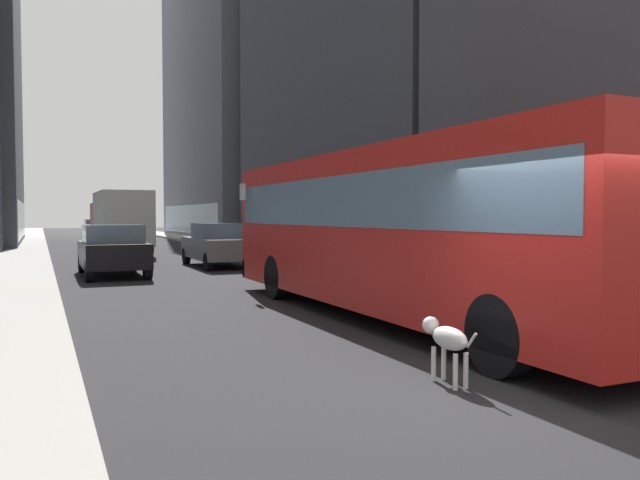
# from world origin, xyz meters

# --- Properties ---
(ground_plane) EXTENTS (120.00, 120.00, 0.00)m
(ground_plane) POSITION_xyz_m (0.00, 35.00, 0.00)
(ground_plane) COLOR #232326
(sidewalk_left) EXTENTS (2.40, 110.00, 0.15)m
(sidewalk_left) POSITION_xyz_m (-5.70, 35.00, 0.07)
(sidewalk_left) COLOR #9E9991
(sidewalk_left) RESTS_ON ground
(sidewalk_right) EXTENTS (2.40, 110.00, 0.15)m
(sidewalk_right) POSITION_xyz_m (5.70, 35.00, 0.07)
(sidewalk_right) COLOR #ADA89E
(sidewalk_right) RESTS_ON ground
(building_right_mid) EXTENTS (8.72, 21.46, 23.92)m
(building_right_mid) POSITION_xyz_m (11.90, 25.17, 11.95)
(building_right_mid) COLOR #4C515B
(building_right_mid) RESTS_ON ground
(building_right_far) EXTENTS (10.04, 22.98, 32.54)m
(building_right_far) POSITION_xyz_m (11.90, 49.62, 16.26)
(building_right_far) COLOR slate
(building_right_far) RESTS_ON ground
(transit_bus) EXTENTS (2.78, 11.53, 3.05)m
(transit_bus) POSITION_xyz_m (1.20, 4.75, 1.78)
(transit_bus) COLOR red
(transit_bus) RESTS_ON ground
(car_white_van) EXTENTS (1.72, 4.61, 1.62)m
(car_white_van) POSITION_xyz_m (-1.20, 41.86, 0.82)
(car_white_van) COLOR silver
(car_white_van) RESTS_ON ground
(car_black_suv) EXTENTS (1.86, 4.11, 1.62)m
(car_black_suv) POSITION_xyz_m (-2.80, 15.47, 0.82)
(car_black_suv) COLOR black
(car_black_suv) RESTS_ON ground
(car_grey_wagon) EXTENTS (1.88, 4.36, 1.62)m
(car_grey_wagon) POSITION_xyz_m (1.20, 17.70, 0.82)
(car_grey_wagon) COLOR slate
(car_grey_wagon) RESTS_ON ground
(box_truck) EXTENTS (2.30, 7.50, 3.05)m
(box_truck) POSITION_xyz_m (-1.20, 27.62, 1.67)
(box_truck) COLOR #A51919
(box_truck) RESTS_ON ground
(dalmatian_dog) EXTENTS (0.22, 0.96, 0.72)m
(dalmatian_dog) POSITION_xyz_m (-0.68, 0.63, 0.51)
(dalmatian_dog) COLOR white
(dalmatian_dog) RESTS_ON ground
(traffic_light_near) EXTENTS (0.24, 0.41, 3.40)m
(traffic_light_near) POSITION_xyz_m (4.90, 3.73, 2.44)
(traffic_light_near) COLOR black
(traffic_light_near) RESTS_ON sidewalk_right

